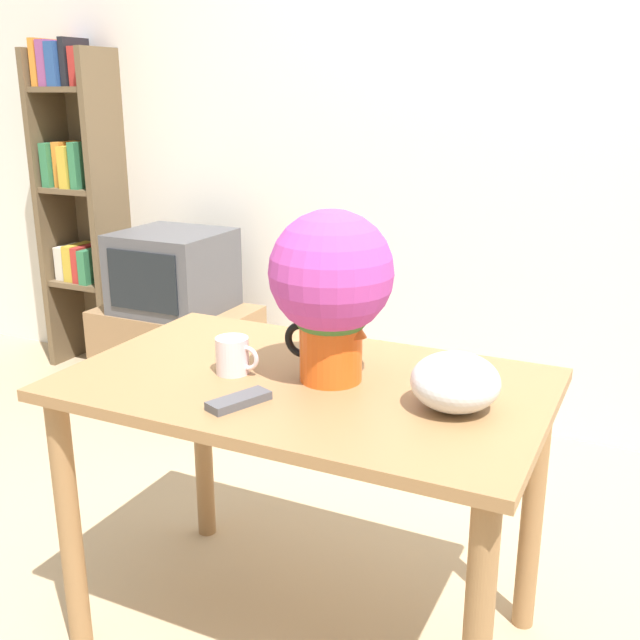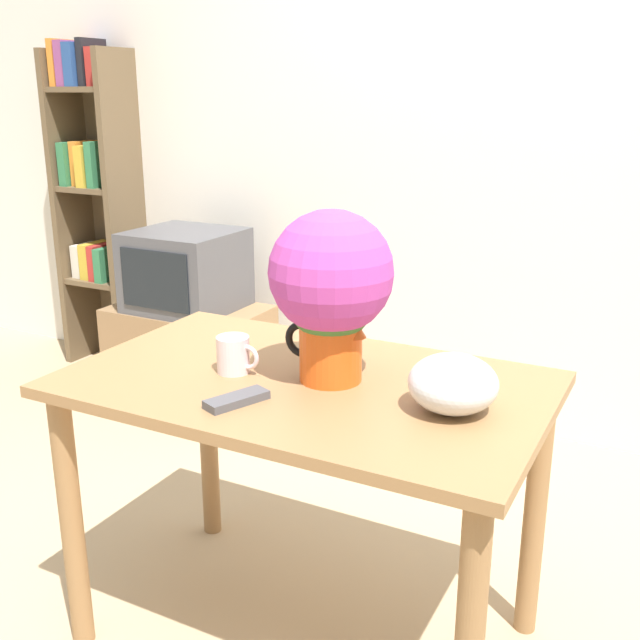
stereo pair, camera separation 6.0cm
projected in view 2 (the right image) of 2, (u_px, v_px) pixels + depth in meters
The scene contains 9 objects.
wall_back at pixel (492, 133), 3.10m from camera, with size 8.00×0.05×2.60m.
table at pixel (305, 424), 1.92m from camera, with size 1.20×0.74×0.77m.
flower_vase at pixel (331, 286), 1.81m from camera, with size 0.31×0.31×0.43m.
coffee_mug at pixel (234, 355), 1.92m from camera, with size 0.12×0.08×0.10m.
white_bowl at pixel (453, 384), 1.68m from camera, with size 0.20×0.20×0.13m.
remote_control at pixel (237, 400), 1.73m from camera, with size 0.11×0.16×0.02m.
tv_stand at pixel (191, 355), 3.62m from camera, with size 0.72×0.47×0.48m.
tv_set at pixel (186, 270), 3.49m from camera, with size 0.47×0.46×0.37m.
bookshelf at pixel (97, 190), 3.99m from camera, with size 0.41×0.28×1.72m.
Camera 2 is at (0.84, -1.49, 1.46)m, focal length 42.00 mm.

